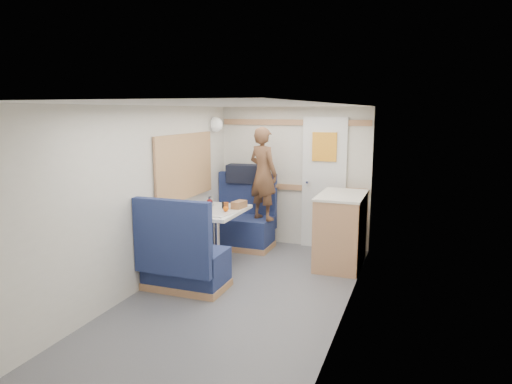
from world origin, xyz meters
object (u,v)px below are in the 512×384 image
at_px(bench_far, 242,226).
at_px(tray, 220,214).
at_px(beer_glass, 226,206).
at_px(galley_counter, 341,229).
at_px(cheese_block, 202,213).
at_px(tumbler_left, 200,210).
at_px(pepper_grinder, 223,205).
at_px(dome_light, 216,124).
at_px(bench_near, 183,264).
at_px(bread_loaf, 239,205).
at_px(wine_glass, 210,203).
at_px(person, 263,174).
at_px(dinette_table, 217,222).
at_px(orange_fruit, 226,209).
at_px(tumbler_mid, 211,201).
at_px(duffel_bag, 246,174).

bearing_deg(bench_far, tray, -81.79).
distance_m(tray, beer_glass, 0.29).
bearing_deg(galley_counter, cheese_block, -148.62).
height_order(bench_far, tumbler_left, bench_far).
distance_m(bench_far, pepper_grinder, 0.89).
bearing_deg(dome_light, tumbler_left, -74.94).
bearing_deg(beer_glass, cheese_block, -107.78).
xyz_separation_m(bench_near, bread_loaf, (0.23, 1.07, 0.47)).
xyz_separation_m(wine_glass, pepper_grinder, (0.06, 0.27, -0.08)).
xyz_separation_m(dome_light, person, (0.73, -0.06, -0.66)).
height_order(dinette_table, bench_near, bench_near).
height_order(bench_far, cheese_block, bench_far).
height_order(dinette_table, cheese_block, cheese_block).
height_order(dinette_table, beer_glass, beer_glass).
relative_size(dome_light, beer_glass, 2.08).
distance_m(orange_fruit, pepper_grinder, 0.26).
relative_size(dinette_table, tray, 2.94).
bearing_deg(galley_counter, tumbler_left, -151.75).
distance_m(bench_far, bread_loaf, 0.84).
relative_size(tray, wine_glass, 1.86).
bearing_deg(bread_loaf, tray, -98.70).
bearing_deg(tumbler_mid, orange_fruit, -42.75).
distance_m(cheese_block, tumbler_mid, 0.60).
bearing_deg(tumbler_left, person, 68.46).
height_order(person, beer_glass, person).
height_order(bench_near, tray, bench_near).
relative_size(person, duffel_bag, 2.34).
bearing_deg(dinette_table, galley_counter, 20.54).
distance_m(tumbler_left, beer_glass, 0.39).
height_order(tray, beer_glass, beer_glass).
xyz_separation_m(person, tumbler_mid, (-0.52, -0.58, -0.31)).
xyz_separation_m(dinette_table, pepper_grinder, (0.04, 0.11, 0.20)).
bearing_deg(dinette_table, person, 66.77).
distance_m(wine_glass, beer_glass, 0.26).
bearing_deg(dome_light, tray, -63.15).
relative_size(person, tray, 4.08).
bearing_deg(pepper_grinder, duffel_bag, 94.64).
relative_size(bench_near, beer_glass, 10.93).
distance_m(bench_far, duffel_bag, 0.78).
bearing_deg(dinette_table, bench_near, -90.00).
relative_size(galley_counter, duffel_bag, 1.68).
bearing_deg(bread_loaf, bench_far, 108.76).
bearing_deg(tumbler_mid, dome_light, 108.46).
distance_m(bench_near, galley_counter, 2.04).
xyz_separation_m(dinette_table, cheese_block, (-0.02, -0.36, 0.19)).
distance_m(tray, pepper_grinder, 0.36).
distance_m(dome_light, wine_glass, 1.41).
relative_size(cheese_block, beer_glass, 1.12).
height_order(bench_far, tray, bench_far).
relative_size(beer_glass, bread_loaf, 0.44).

